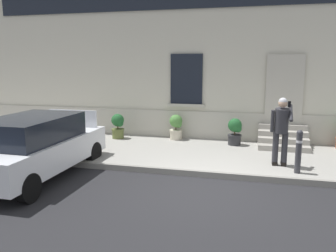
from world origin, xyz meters
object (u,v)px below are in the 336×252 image
object	(u,v)px
bollard_near_person	(299,150)
planter_cream	(176,126)
hatchback_car_white	(35,146)
person_on_phone	(281,127)
planter_olive	(118,125)
planter_charcoal	(235,131)

from	to	relation	value
bollard_near_person	planter_cream	size ratio (longest dim) A/B	1.22
hatchback_car_white	bollard_near_person	distance (m)	6.27
hatchback_car_white	person_on_phone	world-z (taller)	person_on_phone
bollard_near_person	person_on_phone	bearing A→B (deg)	127.43
bollard_near_person	planter_cream	world-z (taller)	bollard_near_person
person_on_phone	planter_cream	bearing A→B (deg)	131.02
person_on_phone	planter_olive	xyz separation A→B (m)	(-5.24, 2.06, -0.55)
hatchback_car_white	planter_cream	xyz separation A→B (m)	(2.49, 4.28, -0.18)
planter_olive	hatchback_car_white	bearing A→B (deg)	-97.03
bollard_near_person	planter_cream	bearing A→B (deg)	141.52
hatchback_car_white	planter_cream	world-z (taller)	hatchback_car_white
planter_olive	planter_cream	xyz separation A→B (m)	(2.00, 0.32, 0.00)
planter_cream	planter_charcoal	bearing A→B (deg)	-9.37
hatchback_car_white	person_on_phone	distance (m)	6.04
bollard_near_person	person_on_phone	size ratio (longest dim) A/B	0.60
bollard_near_person	planter_charcoal	xyz separation A→B (m)	(-1.62, 2.55, -0.11)
person_on_phone	planter_olive	distance (m)	5.65
planter_olive	person_on_phone	bearing A→B (deg)	-21.44
bollard_near_person	planter_cream	xyz separation A→B (m)	(-3.62, 2.88, -0.11)
hatchback_car_white	planter_cream	size ratio (longest dim) A/B	4.75
planter_olive	planter_cream	size ratio (longest dim) A/B	1.00
hatchback_car_white	planter_cream	bearing A→B (deg)	59.80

